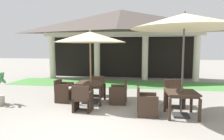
# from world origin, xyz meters

# --- Properties ---
(ground_plane) EXTENTS (60.00, 60.00, 0.00)m
(ground_plane) POSITION_xyz_m (0.00, 0.00, 0.00)
(ground_plane) COLOR gray
(background_pavilion) EXTENTS (10.31, 3.10, 4.31)m
(background_pavilion) POSITION_xyz_m (0.00, 8.29, 3.35)
(background_pavilion) COLOR beige
(background_pavilion) RESTS_ON ground
(lawn_strip) EXTENTS (12.11, 2.46, 0.01)m
(lawn_strip) POSITION_xyz_m (0.00, 6.53, 0.00)
(lawn_strip) COLOR #47843D
(lawn_strip) RESTS_ON ground
(patio_table_near_foreground) EXTENTS (0.90, 0.90, 0.73)m
(patio_table_near_foreground) POSITION_xyz_m (2.50, 1.52, 0.63)
(patio_table_near_foreground) COLOR #38281E
(patio_table_near_foreground) RESTS_ON ground
(patio_umbrella_near_foreground) EXTENTS (2.99, 2.99, 2.99)m
(patio_umbrella_near_foreground) POSITION_xyz_m (2.50, 1.52, 2.71)
(patio_umbrella_near_foreground) COLOR #2D2D2D
(patio_umbrella_near_foreground) RESTS_ON ground
(patio_chair_near_foreground_west) EXTENTS (0.61, 0.60, 0.87)m
(patio_chair_near_foreground_west) POSITION_xyz_m (1.49, 1.47, 0.40)
(patio_chair_near_foreground_west) COLOR #38281E
(patio_chair_near_foreground_west) RESTS_ON ground
(patio_chair_near_foreground_north) EXTENTS (0.64, 0.60, 0.88)m
(patio_chair_near_foreground_north) POSITION_xyz_m (2.44, 2.53, 0.41)
(patio_chair_near_foreground_north) COLOR #38281E
(patio_chair_near_foreground_north) RESTS_ON ground
(patio_table_mid_left) EXTENTS (0.96, 0.96, 0.75)m
(patio_table_mid_left) POSITION_xyz_m (-0.48, 2.59, 0.65)
(patio_table_mid_left) COLOR #38281E
(patio_table_mid_left) RESTS_ON ground
(patio_umbrella_mid_left) EXTENTS (2.54, 2.54, 2.61)m
(patio_umbrella_mid_left) POSITION_xyz_m (-0.48, 2.59, 2.34)
(patio_umbrella_mid_left) COLOR #2D2D2D
(patio_umbrella_mid_left) RESTS_ON ground
(patio_chair_mid_left_east) EXTENTS (0.59, 0.60, 0.81)m
(patio_chair_mid_left_east) POSITION_xyz_m (0.56, 2.60, 0.39)
(patio_chair_mid_left_east) COLOR #38281E
(patio_chair_mid_left_east) RESTS_ON ground
(patio_chair_mid_left_north) EXTENTS (0.57, 0.55, 0.79)m
(patio_chair_mid_left_north) POSITION_xyz_m (-0.49, 3.63, 0.38)
(patio_chair_mid_left_north) COLOR #38281E
(patio_chair_mid_left_north) RESTS_ON ground
(patio_chair_mid_left_south) EXTENTS (0.56, 0.59, 0.85)m
(patio_chair_mid_left_south) POSITION_xyz_m (-0.47, 1.55, 0.40)
(patio_chair_mid_left_south) COLOR #38281E
(patio_chair_mid_left_south) RESTS_ON ground
(patio_chair_mid_left_west) EXTENTS (0.54, 0.63, 0.83)m
(patio_chair_mid_left_west) POSITION_xyz_m (-1.51, 2.58, 0.42)
(patio_chair_mid_left_west) COLOR #38281E
(patio_chair_mid_left_west) RESTS_ON ground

